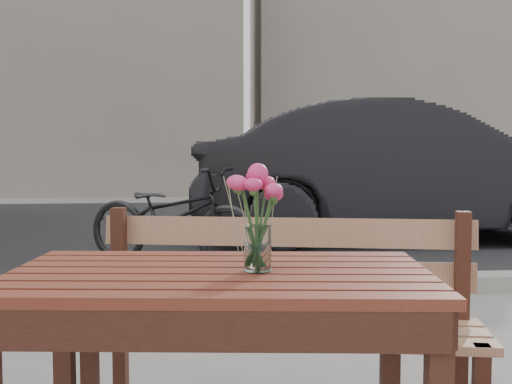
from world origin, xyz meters
TOP-DOWN VIEW (x-y plane):
  - street at (0.00, 5.06)m, footprint 30.00×8.12m
  - backdrop_buildings at (0.17, 14.40)m, footprint 15.50×4.00m
  - main_table at (-0.04, 0.19)m, footprint 1.25×0.82m
  - main_bench at (0.21, 0.66)m, footprint 1.45×0.70m
  - main_vase at (0.06, 0.17)m, footprint 0.16×0.16m
  - parked_car at (2.27, 5.62)m, footprint 4.86×1.82m
  - bicycle at (-0.31, 4.20)m, footprint 1.80×1.36m

SIDE VIEW (x-z plane):
  - street at x=0.00m, z-range -0.03..0.09m
  - bicycle at x=-0.31m, z-range 0.00..0.91m
  - main_bench at x=0.21m, z-range 0.09..0.96m
  - main_table at x=-0.04m, z-range 0.24..0.97m
  - parked_car at x=2.27m, z-range 0.00..1.59m
  - main_vase at x=0.06m, z-range 0.77..1.07m
  - backdrop_buildings at x=0.17m, z-range -0.40..7.60m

